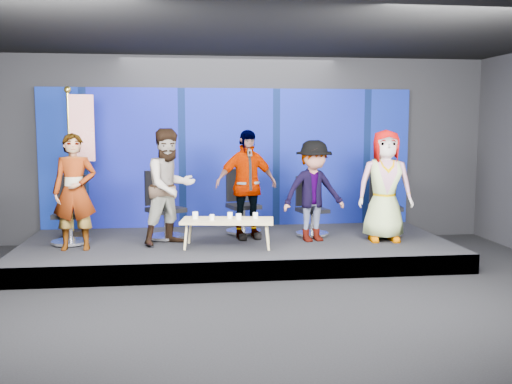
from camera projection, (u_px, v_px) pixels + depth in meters
ground at (254, 304)px, 7.10m from camera, size 10.00×10.00×0.00m
room_walls at (254, 107)px, 6.81m from camera, size 10.02×8.02×3.51m
riser at (237, 249)px, 9.54m from camera, size 7.00×3.00×0.30m
backdrop at (230, 158)px, 10.81m from camera, size 7.00×0.08×2.60m
chair_a at (71, 221)px, 9.23m from camera, size 0.63×0.63×1.11m
panelist_a at (75, 192)px, 8.72m from camera, size 0.66×0.43×1.80m
chair_b at (164, 216)px, 9.65m from camera, size 0.90×0.90×1.15m
panelist_b at (170, 187)px, 9.11m from camera, size 1.15×1.09×1.87m
chair_c at (242, 212)px, 10.14m from camera, size 0.78×0.78×1.14m
panelist_c at (246, 185)px, 9.58m from camera, size 1.16×0.70×1.84m
chair_d at (311, 216)px, 9.94m from camera, size 0.69×0.69×1.03m
panelist_d at (314, 191)px, 9.39m from camera, size 1.19×0.84×1.67m
chair_e at (384, 214)px, 9.96m from camera, size 0.72×0.72×1.14m
panelist_e at (385, 186)px, 9.41m from camera, size 0.97×0.70×1.84m
coffee_table at (228, 222)px, 8.96m from camera, size 1.51×0.81×0.44m
mug_a at (195, 215)px, 9.04m from camera, size 0.09×0.09×0.11m
mug_b at (212, 217)px, 8.89m from camera, size 0.07×0.07×0.09m
mug_c at (230, 215)px, 9.04m from camera, size 0.08×0.08×0.10m
mug_d at (239, 217)px, 8.91m from camera, size 0.08×0.08×0.10m
mug_e at (255, 215)px, 9.04m from camera, size 0.08×0.08×0.10m
flag_stand at (78, 158)px, 9.68m from camera, size 0.59×0.34×2.56m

